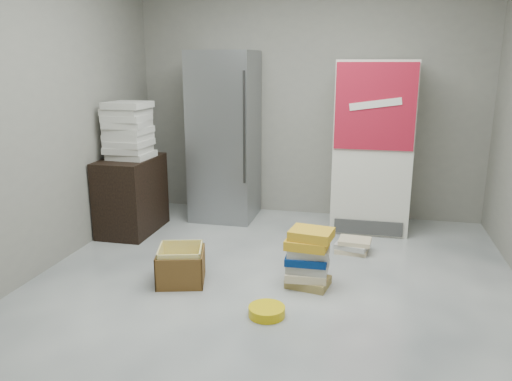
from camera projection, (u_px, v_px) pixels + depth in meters
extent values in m
plane|color=silver|center=(262.00, 308.00, 3.72)|extent=(5.00, 5.00, 0.00)
cube|color=gray|center=(308.00, 96.00, 5.73)|extent=(4.00, 0.04, 2.80)
cube|color=gray|center=(3.00, 255.00, 1.01)|extent=(4.00, 0.04, 2.80)
cube|color=gray|center=(7.00, 113.00, 3.80)|extent=(0.04, 5.00, 2.80)
cube|color=#94979B|center=(225.00, 137.00, 5.69)|extent=(0.70, 0.70, 1.90)
cylinder|color=#333333|center=(244.00, 128.00, 5.24)|extent=(0.02, 0.02, 1.19)
cube|color=silver|center=(373.00, 146.00, 5.34)|extent=(0.80, 0.70, 1.80)
cube|color=#A9162B|center=(375.00, 107.00, 4.89)|extent=(0.78, 0.02, 0.85)
cube|color=white|center=(375.00, 104.00, 4.87)|extent=(0.50, 0.01, 0.14)
cube|color=#3F3F3F|center=(368.00, 228.00, 5.20)|extent=(0.70, 0.02, 0.15)
cube|color=black|center=(132.00, 195.00, 5.32)|extent=(0.50, 0.80, 0.80)
cube|color=beige|center=(132.00, 155.00, 5.22)|extent=(0.42, 0.42, 0.06)
cube|color=beige|center=(128.00, 149.00, 5.19)|extent=(0.41, 0.41, 0.06)
cube|color=beige|center=(129.00, 143.00, 5.17)|extent=(0.41, 0.41, 0.06)
cube|color=beige|center=(128.00, 136.00, 5.17)|extent=(0.41, 0.41, 0.06)
cube|color=beige|center=(129.00, 130.00, 5.15)|extent=(0.41, 0.41, 0.06)
cube|color=beige|center=(127.00, 124.00, 5.13)|extent=(0.42, 0.42, 0.06)
cube|color=beige|center=(127.00, 118.00, 5.11)|extent=(0.40, 0.40, 0.06)
cube|color=beige|center=(126.00, 111.00, 5.11)|extent=(0.42, 0.42, 0.06)
cube|color=beige|center=(128.00, 105.00, 5.07)|extent=(0.41, 0.41, 0.06)
cube|color=olive|center=(308.00, 282.00, 4.08)|extent=(0.37, 0.32, 0.07)
cube|color=beige|center=(306.00, 274.00, 4.06)|extent=(0.34, 0.28, 0.06)
cube|color=#B6B3AD|center=(308.00, 266.00, 4.05)|extent=(0.34, 0.27, 0.07)
cube|color=navy|center=(306.00, 259.00, 4.02)|extent=(0.34, 0.27, 0.06)
cube|color=#B6B3AD|center=(309.00, 251.00, 4.02)|extent=(0.34, 0.27, 0.07)
cube|color=gold|center=(307.00, 243.00, 3.99)|extent=(0.35, 0.29, 0.07)
cube|color=gold|center=(311.00, 234.00, 3.97)|extent=(0.36, 0.30, 0.08)
cube|color=beige|center=(352.00, 250.00, 4.81)|extent=(0.32, 0.26, 0.04)
cube|color=#B6B3AD|center=(352.00, 245.00, 4.79)|extent=(0.34, 0.29, 0.05)
cube|color=beige|center=(355.00, 241.00, 4.77)|extent=(0.31, 0.25, 0.04)
cube|color=yellow|center=(182.00, 281.00, 4.16)|extent=(0.44, 0.44, 0.01)
cube|color=brown|center=(183.00, 258.00, 4.31)|extent=(0.37, 0.11, 0.27)
cube|color=brown|center=(178.00, 276.00, 3.95)|extent=(0.37, 0.11, 0.27)
cube|color=brown|center=(159.00, 267.00, 4.12)|extent=(0.11, 0.37, 0.27)
cube|color=brown|center=(203.00, 266.00, 4.13)|extent=(0.11, 0.37, 0.27)
cube|color=yellow|center=(183.00, 257.00, 4.29)|extent=(0.34, 0.10, 0.31)
cube|color=yellow|center=(179.00, 273.00, 3.96)|extent=(0.34, 0.10, 0.31)
cube|color=yellow|center=(160.00, 265.00, 4.12)|extent=(0.10, 0.34, 0.31)
cube|color=yellow|center=(201.00, 264.00, 4.13)|extent=(0.10, 0.34, 0.31)
cylinder|color=yellow|center=(267.00, 311.00, 3.59)|extent=(0.32, 0.32, 0.07)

